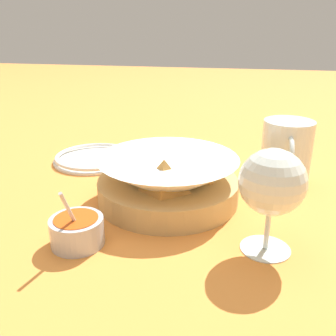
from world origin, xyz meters
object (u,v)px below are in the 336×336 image
object	(u,v)px
food_basket	(168,182)
sauce_cup	(77,230)
beer_mug	(286,153)
side_plate	(95,158)
wine_glass	(272,185)

from	to	relation	value
food_basket	sauce_cup	world-z (taller)	same
beer_mug	side_plate	distance (m)	0.41
food_basket	side_plate	xyz separation A→B (m)	(-0.16, -0.20, -0.03)
sauce_cup	beer_mug	world-z (taller)	beer_mug
food_basket	beer_mug	xyz separation A→B (m)	(-0.14, 0.21, 0.02)
sauce_cup	wine_glass	size ratio (longest dim) A/B	0.66
wine_glass	side_plate	distance (m)	0.47
side_plate	wine_glass	bearing A→B (deg)	51.87
sauce_cup	wine_glass	xyz separation A→B (m)	(-0.04, 0.26, 0.07)
wine_glass	beer_mug	world-z (taller)	wine_glass
wine_glass	side_plate	bearing A→B (deg)	-128.13
wine_glass	side_plate	world-z (taller)	wine_glass
sauce_cup	beer_mug	bearing A→B (deg)	134.85
food_basket	wine_glass	world-z (taller)	wine_glass
beer_mug	side_plate	world-z (taller)	beer_mug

